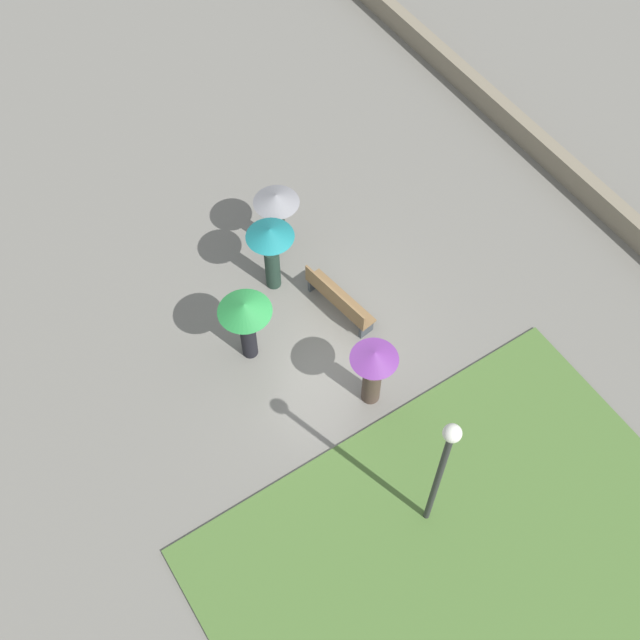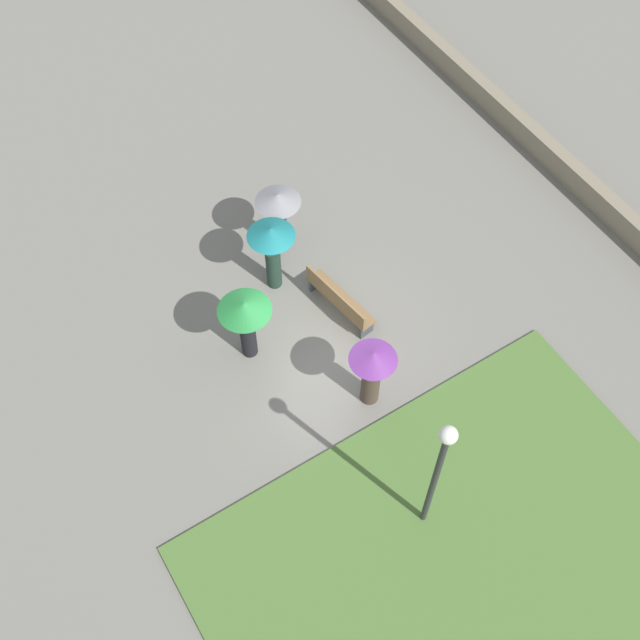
{
  "view_description": "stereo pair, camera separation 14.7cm",
  "coord_description": "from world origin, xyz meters",
  "px_view_note": "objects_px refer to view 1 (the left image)",
  "views": [
    {
      "loc": [
        -7.98,
        5.06,
        15.28
      ],
      "look_at": [
        0.2,
        -0.22,
        0.6
      ],
      "focal_mm": 45.0,
      "sensor_mm": 36.0,
      "label": 1
    },
    {
      "loc": [
        -8.06,
        4.93,
        15.28
      ],
      "look_at": [
        0.2,
        -0.22,
        0.6
      ],
      "focal_mm": 45.0,
      "sensor_mm": 36.0,
      "label": 2
    }
  ],
  "objects_px": {
    "crowd_person_purple": "(373,368)",
    "crowd_person_teal": "(271,246)",
    "lamp_post": "(442,464)",
    "park_bench": "(338,300)",
    "crowd_person_grey": "(277,210)",
    "crowd_person_green": "(246,317)"
  },
  "relations": [
    {
      "from": "crowd_person_grey",
      "to": "park_bench",
      "type": "bearing_deg",
      "value": -74.81
    },
    {
      "from": "crowd_person_purple",
      "to": "crowd_person_teal",
      "type": "distance_m",
      "value": 3.71
    },
    {
      "from": "park_bench",
      "to": "crowd_person_grey",
      "type": "height_order",
      "value": "crowd_person_grey"
    },
    {
      "from": "lamp_post",
      "to": "crowd_person_purple",
      "type": "relative_size",
      "value": 2.17
    },
    {
      "from": "park_bench",
      "to": "crowd_person_grey",
      "type": "relative_size",
      "value": 1.08
    },
    {
      "from": "park_bench",
      "to": "lamp_post",
      "type": "height_order",
      "value": "lamp_post"
    },
    {
      "from": "crowd_person_green",
      "to": "crowd_person_purple",
      "type": "height_order",
      "value": "crowd_person_green"
    },
    {
      "from": "crowd_person_green",
      "to": "crowd_person_purple",
      "type": "distance_m",
      "value": 2.86
    },
    {
      "from": "lamp_post",
      "to": "crowd_person_purple",
      "type": "height_order",
      "value": "lamp_post"
    },
    {
      "from": "crowd_person_purple",
      "to": "crowd_person_teal",
      "type": "height_order",
      "value": "crowd_person_teal"
    },
    {
      "from": "park_bench",
      "to": "crowd_person_teal",
      "type": "bearing_deg",
      "value": 20.22
    },
    {
      "from": "park_bench",
      "to": "crowd_person_green",
      "type": "bearing_deg",
      "value": 77.45
    },
    {
      "from": "park_bench",
      "to": "lamp_post",
      "type": "xyz_separation_m",
      "value": [
        -5.02,
        1.24,
        2.1
      ]
    },
    {
      "from": "crowd_person_teal",
      "to": "crowd_person_purple",
      "type": "bearing_deg",
      "value": 48.98
    },
    {
      "from": "crowd_person_purple",
      "to": "crowd_person_teal",
      "type": "bearing_deg",
      "value": -65.17
    },
    {
      "from": "lamp_post",
      "to": "crowd_person_grey",
      "type": "distance_m",
      "value": 7.58
    },
    {
      "from": "park_bench",
      "to": "lamp_post",
      "type": "distance_m",
      "value": 5.58
    },
    {
      "from": "crowd_person_teal",
      "to": "park_bench",
      "type": "bearing_deg",
      "value": 75.13
    },
    {
      "from": "park_bench",
      "to": "crowd_person_grey",
      "type": "bearing_deg",
      "value": -5.64
    },
    {
      "from": "lamp_post",
      "to": "crowd_person_purple",
      "type": "xyz_separation_m",
      "value": [
        2.8,
        -0.61,
        -1.36
      ]
    },
    {
      "from": "lamp_post",
      "to": "crowd_person_teal",
      "type": "height_order",
      "value": "lamp_post"
    },
    {
      "from": "lamp_post",
      "to": "crowd_person_teal",
      "type": "relative_size",
      "value": 1.99
    }
  ]
}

